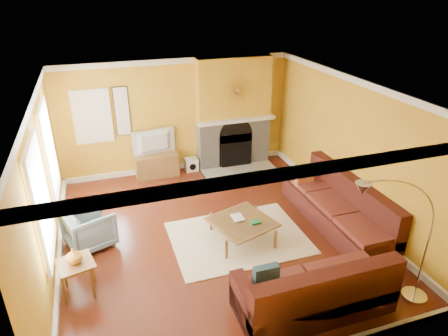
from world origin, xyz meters
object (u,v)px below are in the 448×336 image
object	(u,v)px
sectional_sofa	(296,225)
armchair	(89,228)
coffee_table	(242,230)
arc_lamp	(395,247)
media_console	(157,165)
side_table	(78,278)

from	to	relation	value
sectional_sofa	armchair	bearing A→B (deg)	160.56
coffee_table	arc_lamp	world-z (taller)	arc_lamp
armchair	arc_lamp	bearing A→B (deg)	-146.17
sectional_sofa	media_console	bearing A→B (deg)	116.57
media_console	armchair	size ratio (longest dim) A/B	1.29
sectional_sofa	media_console	size ratio (longest dim) A/B	3.70
arc_lamp	side_table	bearing A→B (deg)	157.60
coffee_table	side_table	world-z (taller)	side_table
armchair	side_table	world-z (taller)	armchair
armchair	side_table	bearing A→B (deg)	150.83
coffee_table	media_console	world-z (taller)	media_console
armchair	coffee_table	bearing A→B (deg)	-124.78
coffee_table	armchair	bearing A→B (deg)	164.93
sectional_sofa	side_table	xyz separation A→B (m)	(-3.60, 0.00, -0.17)
sectional_sofa	armchair	distance (m)	3.61
coffee_table	media_console	size ratio (longest dim) A/B	1.00
sectional_sofa	coffee_table	size ratio (longest dim) A/B	3.70
coffee_table	sectional_sofa	bearing A→B (deg)	-32.01
media_console	armchair	distance (m)	2.89
arc_lamp	media_console	bearing A→B (deg)	113.69
armchair	arc_lamp	world-z (taller)	arc_lamp
side_table	arc_lamp	size ratio (longest dim) A/B	0.26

